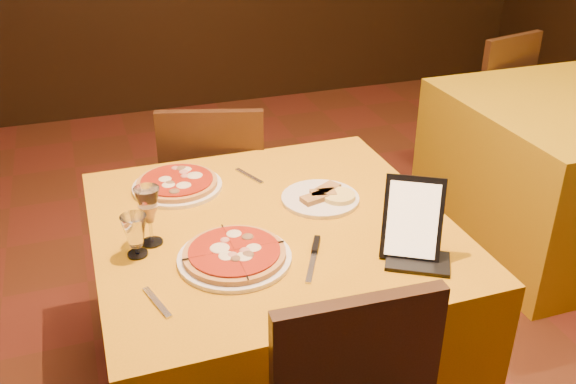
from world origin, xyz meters
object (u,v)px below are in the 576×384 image
object	(u,v)px
side_table	(566,172)
wine_glass	(149,216)
pizza_near	(234,256)
pizza_far	(177,184)
chair_side_far	(477,104)
chair_main_far	(218,192)
tablet	(413,219)
water_glass	(135,236)
main_table	(272,316)

from	to	relation	value
side_table	wine_glass	bearing A→B (deg)	-164.15
pizza_near	pizza_far	world-z (taller)	same
side_table	chair_side_far	size ratio (longest dim) A/B	1.21
side_table	pizza_far	bearing A→B (deg)	-172.27
chair_main_far	chair_side_far	bearing A→B (deg)	-144.44
tablet	chair_side_far	bearing A→B (deg)	81.13
chair_side_far	tablet	size ratio (longest dim) A/B	3.73
wine_glass	chair_main_far	bearing A→B (deg)	65.01
chair_side_far	water_glass	distance (m)	2.63
main_table	water_glass	world-z (taller)	water_glass
main_table	water_glass	xyz separation A→B (m)	(-0.42, -0.05, 0.44)
pizza_near	pizza_far	distance (m)	0.50
pizza_near	water_glass	distance (m)	0.29
pizza_near	tablet	distance (m)	0.52
pizza_near	pizza_far	size ratio (longest dim) A/B	1.06
pizza_far	tablet	bearing A→B (deg)	-48.14
main_table	side_table	distance (m)	1.83
chair_main_far	chair_side_far	size ratio (longest dim) A/B	1.00
pizza_near	pizza_far	xyz separation A→B (m)	(-0.08, 0.50, 0.00)
chair_main_far	water_glass	xyz separation A→B (m)	(-0.42, -0.86, 0.36)
chair_main_far	water_glass	size ratio (longest dim) A/B	7.00
pizza_far	water_glass	size ratio (longest dim) A/B	2.40
wine_glass	side_table	bearing A→B (deg)	15.85
chair_side_far	wine_glass	size ratio (longest dim) A/B	4.79
chair_side_far	water_glass	bearing A→B (deg)	20.02
main_table	wine_glass	distance (m)	0.60
water_glass	tablet	size ratio (longest dim) A/B	0.53
chair_main_far	wine_glass	world-z (taller)	wine_glass
side_table	chair_main_far	bearing A→B (deg)	173.21
side_table	chair_main_far	world-z (taller)	chair_main_far
side_table	pizza_near	world-z (taller)	pizza_near
main_table	water_glass	distance (m)	0.61
pizza_far	chair_main_far	bearing A→B (deg)	63.19
wine_glass	tablet	xyz separation A→B (m)	(0.70, -0.30, 0.03)
side_table	pizza_near	distance (m)	2.08
chair_main_far	pizza_far	size ratio (longest dim) A/B	2.92
chair_side_far	pizza_far	xyz separation A→B (m)	(-1.97, -1.07, 0.31)
chair_main_far	tablet	xyz separation A→B (m)	(0.33, -1.11, 0.41)
chair_main_far	pizza_near	size ratio (longest dim) A/B	2.76
tablet	main_table	bearing A→B (deg)	167.73
pizza_near	side_table	bearing A→B (deg)	22.00
chair_side_far	tablet	distance (m)	2.25
main_table	tablet	bearing A→B (deg)	-42.95
side_table	pizza_near	xyz separation A→B (m)	(-1.90, -0.77, 0.39)
pizza_near	water_glass	size ratio (longest dim) A/B	2.54
pizza_near	wine_glass	bearing A→B (deg)	141.43
chair_side_far	pizza_near	world-z (taller)	chair_side_far
pizza_far	water_glass	distance (m)	0.43
chair_side_far	pizza_far	size ratio (longest dim) A/B	2.92
wine_glass	tablet	bearing A→B (deg)	-23.26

